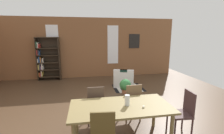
# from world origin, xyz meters

# --- Properties ---
(ground_plane) EXTENTS (10.80, 10.80, 0.00)m
(ground_plane) POSITION_xyz_m (0.00, 0.00, 0.00)
(ground_plane) COLOR #4C3624
(back_wall_brick) EXTENTS (9.31, 0.12, 2.95)m
(back_wall_brick) POSITION_xyz_m (0.00, 4.11, 1.48)
(back_wall_brick) COLOR brown
(back_wall_brick) RESTS_ON ground
(window_pane_0) EXTENTS (0.55, 0.02, 1.92)m
(window_pane_0) POSITION_xyz_m (-1.45, 4.04, 1.62)
(window_pane_0) COLOR white
(window_pane_1) EXTENTS (0.55, 0.02, 1.92)m
(window_pane_1) POSITION_xyz_m (1.45, 4.04, 1.62)
(window_pane_1) COLOR white
(dining_table) EXTENTS (1.95, 0.94, 0.75)m
(dining_table) POSITION_xyz_m (0.68, -1.11, 0.67)
(dining_table) COLOR olive
(dining_table) RESTS_ON ground
(vase_on_table) EXTENTS (0.10, 0.10, 0.21)m
(vase_on_table) POSITION_xyz_m (0.80, -1.11, 0.85)
(vase_on_table) COLOR silver
(vase_on_table) RESTS_ON dining_table
(tealight_candle_0) EXTENTS (0.04, 0.04, 0.03)m
(tealight_candle_0) POSITION_xyz_m (1.08, -1.26, 0.76)
(tealight_candle_0) COLOR silver
(tealight_candle_0) RESTS_ON dining_table
(dining_chair_head_right) EXTENTS (0.43, 0.43, 0.95)m
(dining_chair_head_right) POSITION_xyz_m (2.03, -1.11, 0.51)
(dining_chair_head_right) COLOR #442E2E
(dining_chair_head_right) RESTS_ON ground
(dining_chair_far_right) EXTENTS (0.43, 0.43, 0.95)m
(dining_chair_far_right) POSITION_xyz_m (1.12, -0.41, 0.51)
(dining_chair_far_right) COLOR brown
(dining_chair_far_right) RESTS_ON ground
(dining_chair_far_left) EXTENTS (0.40, 0.40, 0.95)m
(dining_chair_far_left) POSITION_xyz_m (0.24, -0.41, 0.51)
(dining_chair_far_left) COLOR #48372D
(dining_chair_far_left) RESTS_ON ground
(bookshelf_tall) EXTENTS (1.03, 0.34, 2.02)m
(bookshelf_tall) POSITION_xyz_m (-1.74, 3.85, 1.00)
(bookshelf_tall) COLOR #2D2319
(bookshelf_tall) RESTS_ON ground
(armchair_white) EXTENTS (1.00, 1.00, 0.75)m
(armchair_white) POSITION_xyz_m (1.61, 2.29, 0.28)
(armchair_white) COLOR white
(armchair_white) RESTS_ON ground
(potted_plant_by_shelf) EXTENTS (0.42, 0.42, 0.52)m
(potted_plant_by_shelf) POSITION_xyz_m (1.45, 1.47, 0.29)
(potted_plant_by_shelf) COLOR #9E6042
(potted_plant_by_shelf) RESTS_ON ground
(striped_rug) EXTENTS (1.19, 1.06, 0.01)m
(striped_rug) POSITION_xyz_m (1.72, 2.01, 0.00)
(striped_rug) COLOR black
(striped_rug) RESTS_ON ground
(framed_picture) EXTENTS (0.56, 0.03, 0.72)m
(framed_picture) POSITION_xyz_m (2.58, 4.03, 1.81)
(framed_picture) COLOR black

